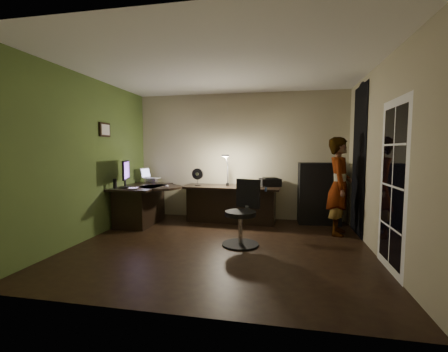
% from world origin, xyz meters
% --- Properties ---
extents(floor, '(4.50, 4.00, 0.01)m').
position_xyz_m(floor, '(0.00, 0.00, -0.01)').
color(floor, black).
rests_on(floor, ground).
extents(ceiling, '(4.50, 4.00, 0.01)m').
position_xyz_m(ceiling, '(0.00, 0.00, 2.71)').
color(ceiling, silver).
rests_on(ceiling, floor).
extents(wall_back, '(4.50, 0.01, 2.70)m').
position_xyz_m(wall_back, '(0.00, 2.00, 1.35)').
color(wall_back, tan).
rests_on(wall_back, floor).
extents(wall_front, '(4.50, 0.01, 2.70)m').
position_xyz_m(wall_front, '(0.00, -2.00, 1.35)').
color(wall_front, tan).
rests_on(wall_front, floor).
extents(wall_left, '(0.01, 4.00, 2.70)m').
position_xyz_m(wall_left, '(-2.25, 0.00, 1.35)').
color(wall_left, tan).
rests_on(wall_left, floor).
extents(wall_right, '(0.01, 4.00, 2.70)m').
position_xyz_m(wall_right, '(2.25, 0.00, 1.35)').
color(wall_right, tan).
rests_on(wall_right, floor).
extents(green_wall_overlay, '(0.00, 4.00, 2.70)m').
position_xyz_m(green_wall_overlay, '(-2.24, 0.00, 1.35)').
color(green_wall_overlay, '#4B642B').
rests_on(green_wall_overlay, floor).
extents(arched_doorway, '(0.01, 0.90, 2.60)m').
position_xyz_m(arched_doorway, '(2.24, 1.15, 1.30)').
color(arched_doorway, black).
rests_on(arched_doorway, floor).
extents(french_door, '(0.02, 0.92, 2.10)m').
position_xyz_m(french_door, '(2.24, -0.55, 1.05)').
color(french_door, white).
rests_on(french_door, floor).
extents(framed_picture, '(0.04, 0.30, 0.25)m').
position_xyz_m(framed_picture, '(-2.22, 0.45, 1.85)').
color(framed_picture, black).
rests_on(framed_picture, wall_left).
extents(desk_left, '(0.84, 1.35, 0.77)m').
position_xyz_m(desk_left, '(-1.83, 1.06, 0.39)').
color(desk_left, black).
rests_on(desk_left, floor).
extents(desk_right, '(2.03, 0.80, 0.75)m').
position_xyz_m(desk_right, '(-0.11, 1.54, 0.37)').
color(desk_right, black).
rests_on(desk_right, floor).
extents(cabinet, '(0.84, 0.45, 1.23)m').
position_xyz_m(cabinet, '(1.67, 1.78, 0.62)').
color(cabinet, black).
rests_on(cabinet, floor).
extents(laptop_stand, '(0.22, 0.19, 0.09)m').
position_xyz_m(laptop_stand, '(-1.88, 1.64, 0.83)').
color(laptop_stand, silver).
rests_on(laptop_stand, desk_left).
extents(laptop, '(0.38, 0.36, 0.22)m').
position_xyz_m(laptop, '(-1.88, 1.64, 0.98)').
color(laptop, silver).
rests_on(laptop, laptop_stand).
extents(monitor, '(0.29, 0.56, 0.37)m').
position_xyz_m(monitor, '(-1.97, 0.68, 0.97)').
color(monitor, black).
rests_on(monitor, desk_left).
extents(mouse, '(0.08, 0.10, 0.03)m').
position_xyz_m(mouse, '(-1.24, 0.92, 0.80)').
color(mouse, silver).
rests_on(mouse, desk_left).
extents(phone, '(0.09, 0.14, 0.01)m').
position_xyz_m(phone, '(-1.40, 1.24, 0.79)').
color(phone, black).
rests_on(phone, desk_left).
extents(pen, '(0.11, 0.12, 0.01)m').
position_xyz_m(pen, '(-1.23, 1.29, 0.79)').
color(pen, black).
rests_on(pen, desk_left).
extents(speaker, '(0.09, 0.09, 0.18)m').
position_xyz_m(speaker, '(-2.08, 0.50, 0.87)').
color(speaker, black).
rests_on(speaker, desk_left).
extents(notepad, '(0.22, 0.26, 0.01)m').
position_xyz_m(notepad, '(-1.76, 0.57, 0.79)').
color(notepad, silver).
rests_on(notepad, desk_left).
extents(desk_fan, '(0.24, 0.15, 0.36)m').
position_xyz_m(desk_fan, '(-0.80, 1.52, 0.93)').
color(desk_fan, black).
rests_on(desk_fan, desk_right).
extents(headphones, '(0.21, 0.11, 0.09)m').
position_xyz_m(headphones, '(0.57, 0.91, 0.79)').
color(headphones, '#23478E').
rests_on(headphones, desk_right).
extents(printer, '(0.48, 0.42, 0.18)m').
position_xyz_m(printer, '(0.68, 1.70, 0.84)').
color(printer, black).
rests_on(printer, desk_right).
extents(desk_lamp, '(0.22, 0.34, 0.69)m').
position_xyz_m(desk_lamp, '(-0.19, 1.63, 1.09)').
color(desk_lamp, black).
rests_on(desk_lamp, desk_right).
extents(office_chair, '(0.75, 0.75, 1.02)m').
position_xyz_m(office_chair, '(0.30, 0.08, 0.51)').
color(office_chair, black).
rests_on(office_chair, floor).
extents(person, '(0.51, 0.68, 1.71)m').
position_xyz_m(person, '(1.91, 1.05, 0.86)').
color(person, '#D8A88C').
rests_on(person, floor).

